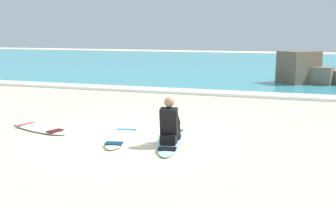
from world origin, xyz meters
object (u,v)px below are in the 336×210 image
at_px(surfboard_main, 170,140).
at_px(surfboard_spare_near, 121,137).
at_px(surfer_seated, 170,125).
at_px(surfboard_spare_far, 39,128).

relative_size(surfboard_main, surfboard_spare_near, 1.25).
distance_m(surfer_seated, surfboard_spare_near, 1.27).
height_order(surfboard_spare_near, surfboard_spare_far, same).
height_order(surfer_seated, surfboard_spare_near, surfer_seated).
relative_size(surfer_seated, surfboard_spare_near, 0.46).
bearing_deg(surfboard_spare_near, surfboard_main, 6.06).
bearing_deg(surfboard_spare_near, surfboard_spare_far, 176.71).
relative_size(surfer_seated, surfboard_spare_far, 0.48).
xyz_separation_m(surfboard_main, surfer_seated, (0.09, -0.33, 0.40)).
distance_m(surfboard_main, surfboard_spare_far, 3.27).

